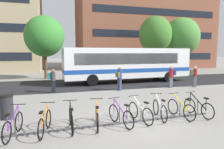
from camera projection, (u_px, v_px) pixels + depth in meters
ground at (136, 121)px, 8.14m from camera, size 200.00×200.00×0.00m
bus_lane_asphalt at (91, 84)px, 18.00m from camera, size 80.00×7.20×0.01m
city_bus at (129, 63)px, 18.79m from camera, size 12.13×3.13×3.20m
bike_rack at (119, 122)px, 7.78m from camera, size 8.37×0.35×0.70m
parked_bicycle_purple_0 at (13, 126)px, 6.56m from camera, size 0.52×1.70×0.99m
parked_bicycle_orange_1 at (45, 123)px, 6.83m from camera, size 0.54×1.70×0.99m
parked_bicycle_black_2 at (71, 120)px, 7.16m from camera, size 0.52×1.72×0.99m
parked_bicycle_orange_3 at (97, 117)px, 7.43m from camera, size 0.52×1.71×0.99m
parked_bicycle_purple_4 at (121, 115)px, 7.64m from camera, size 0.63×1.67×0.99m
parked_bicycle_white_5 at (140, 112)px, 8.03m from camera, size 0.53×1.70×0.99m
parked_bicycle_white_6 at (160, 110)px, 8.42m from camera, size 0.52×1.71×0.99m
parked_bicycle_yellow_7 at (181, 109)px, 8.53m from camera, size 0.52×1.72×0.99m
parked_bicycle_black_8 at (198, 107)px, 8.77m from camera, size 0.52×1.72×0.99m
commuter_olive_pack_0 at (119, 77)px, 14.66m from camera, size 0.60×0.56×1.71m
commuter_olive_pack_1 at (194, 75)px, 16.11m from camera, size 0.59×0.44×1.70m
commuter_navy_pack_2 at (171, 75)px, 15.82m from camera, size 0.54×0.36×1.73m
commuter_teal_pack_3 at (53, 79)px, 13.77m from camera, size 0.55×0.38×1.68m
trash_bin at (7, 107)px, 8.36m from camera, size 0.55×0.55×1.03m
street_tree_0 at (181, 37)px, 27.35m from camera, size 4.87×4.87×7.57m
street_tree_1 at (155, 35)px, 25.89m from camera, size 4.27×4.27×7.55m
street_tree_2 at (45, 36)px, 20.87m from camera, size 4.09×4.09×6.65m
building_right_wing at (143, 0)px, 37.41m from camera, size 24.48×11.65×25.37m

